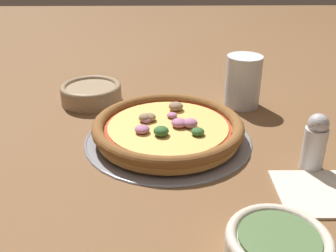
{
  "coord_description": "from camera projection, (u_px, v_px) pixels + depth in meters",
  "views": [
    {
      "loc": [
        -0.01,
        -0.66,
        0.36
      ],
      "look_at": [
        0.0,
        0.0,
        0.03
      ],
      "focal_mm": 42.0,
      "sensor_mm": 36.0,
      "label": 1
    }
  ],
  "objects": [
    {
      "name": "drinking_cup",
      "position": [
        243.0,
        81.0,
        0.88
      ],
      "size": [
        0.08,
        0.08,
        0.12
      ],
      "color": "silver",
      "rests_on": "ground_plane"
    },
    {
      "name": "fork",
      "position": [
        315.0,
        198.0,
        0.59
      ],
      "size": [
        0.09,
        0.19,
        0.0
      ],
      "rotation": [
        0.0,
        0.0,
        7.45
      ],
      "color": "#B7B7BC",
      "rests_on": "ground_plane"
    },
    {
      "name": "pizza_tray",
      "position": [
        168.0,
        138.0,
        0.75
      ],
      "size": [
        0.32,
        0.32,
        0.01
      ],
      "color": "gray",
      "rests_on": "ground_plane"
    },
    {
      "name": "bowl_far",
      "position": [
        277.0,
        249.0,
        0.46
      ],
      "size": [
        0.12,
        0.12,
        0.05
      ],
      "color": "beige",
      "rests_on": "ground_plane"
    },
    {
      "name": "ground_plane",
      "position": [
        168.0,
        140.0,
        0.75
      ],
      "size": [
        3.0,
        3.0,
        0.0
      ],
      "primitive_type": "plane",
      "color": "brown"
    },
    {
      "name": "bowl_near",
      "position": [
        91.0,
        93.0,
        0.91
      ],
      "size": [
        0.14,
        0.14,
        0.04
      ],
      "color": "#9E8466",
      "rests_on": "ground_plane"
    },
    {
      "name": "pepper_shaker",
      "position": [
        315.0,
        142.0,
        0.64
      ],
      "size": [
        0.04,
        0.04,
        0.1
      ],
      "color": "silver",
      "rests_on": "ground_plane"
    },
    {
      "name": "napkin",
      "position": [
        316.0,
        192.0,
        0.6
      ],
      "size": [
        0.12,
        0.12,
        0.01
      ],
      "rotation": [
        0.0,
        0.0,
        -0.01
      ],
      "color": "beige",
      "rests_on": "ground_plane"
    },
    {
      "name": "pizza",
      "position": [
        168.0,
        128.0,
        0.74
      ],
      "size": [
        0.29,
        0.29,
        0.04
      ],
      "color": "tan",
      "rests_on": "pizza_tray"
    }
  ]
}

